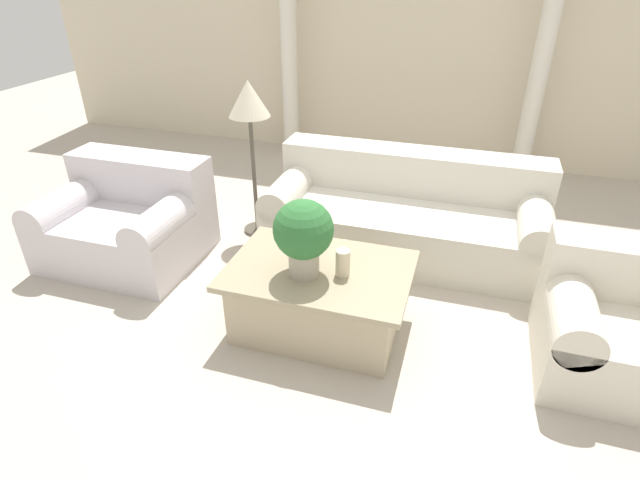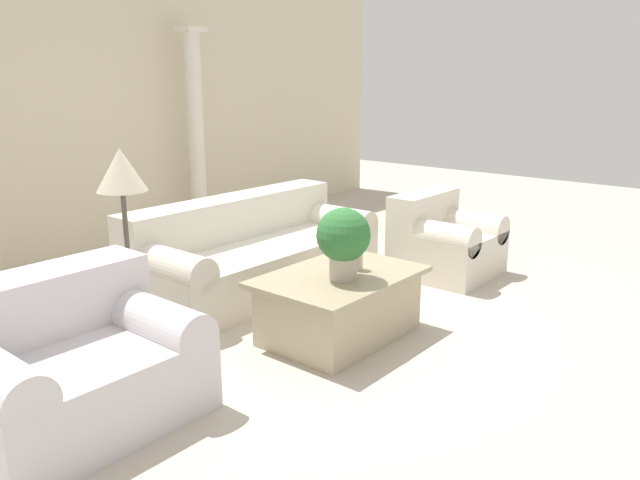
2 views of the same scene
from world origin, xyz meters
name	(u,v)px [view 2 (image 2 of 2)]	position (x,y,z in m)	size (l,w,h in m)	color
ground_plane	(313,320)	(0.00, 0.00, 0.00)	(16.00, 16.00, 0.00)	#BCB2A3
wall_back	(76,101)	(0.00, 3.23, 1.60)	(10.00, 0.06, 3.20)	beige
sofa_long	(253,252)	(0.26, 0.93, 0.33)	(2.31, 0.99, 0.80)	beige
loveseat	(70,362)	(-1.95, 0.10, 0.34)	(1.21, 0.99, 0.80)	silver
coffee_table	(339,305)	(-0.12, -0.36, 0.25)	(1.20, 0.83, 0.48)	tan
potted_plant	(343,238)	(-0.19, -0.44, 0.78)	(0.38, 0.38, 0.51)	#B2A893
pillar_candle	(357,258)	(0.05, -0.39, 0.57)	(0.09, 0.09, 0.18)	beige
floor_lamp	(122,182)	(-1.09, 0.80, 1.16)	(0.35, 0.35, 1.39)	#4C473D
column_right	(196,131)	(1.28, 2.90, 1.22)	(0.27, 0.27, 2.39)	silver
armchair	(443,240)	(1.72, -0.19, 0.33)	(0.88, 0.85, 0.77)	beige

